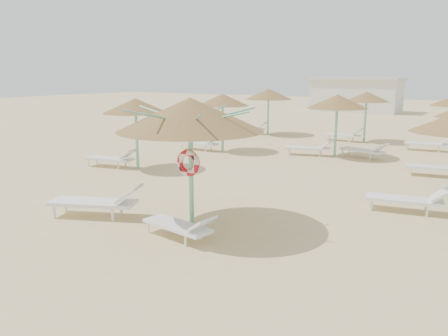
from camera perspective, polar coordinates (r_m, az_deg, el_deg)
The scene contains 6 objects.
ground at distance 10.46m, azimuth -5.04°, elevation -7.53°, with size 120.00×120.00×0.00m, color #D4BA81.
main_palapa at distance 9.96m, azimuth -4.44°, elevation 6.94°, with size 3.36×3.36×3.01m.
lounger_main_a at distance 11.40m, azimuth -16.03°, elevation -4.20°, with size 2.40×1.56×0.84m.
lounger_main_b at distance 9.55m, azimuth -5.65°, elevation -7.49°, with size 1.87×0.80×0.66m.
palapa_field at distance 19.43m, azimuth 13.97°, elevation 8.15°, with size 15.25×13.96×2.70m.
service_hut at distance 44.50m, azimuth 16.89°, elevation 9.18°, with size 8.40×4.40×3.25m.
Camera 1 is at (6.03, -7.80, 3.50)m, focal length 35.00 mm.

